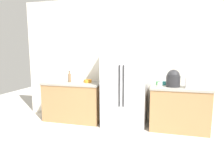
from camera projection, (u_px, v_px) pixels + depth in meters
The scene contains 13 objects.
ground_plane at pixel (104, 153), 3.23m from camera, with size 9.97×9.97×0.00m, color beige.
kitchen_back_panel at pixel (126, 60), 4.66m from camera, with size 4.98×0.10×2.77m, color silver.
counter_left at pixel (74, 101), 4.75m from camera, with size 1.33×0.65×0.89m.
counter_right at pixel (179, 108), 4.16m from camera, with size 1.15×0.65×0.89m.
refrigerator at pixel (125, 83), 4.34m from camera, with size 0.91×0.69×1.83m.
toaster at pixel (192, 83), 3.94m from camera, with size 0.23×0.14×0.20m, color silver.
rice_cooker at pixel (173, 79), 4.09m from camera, with size 0.28×0.28×0.34m.
bottle_a at pixel (70, 77), 4.72m from camera, with size 0.07×0.07×0.26m.
cup_a at pixel (164, 83), 4.31m from camera, with size 0.07×0.07×0.08m, color teal.
cup_b at pixel (160, 85), 4.08m from camera, with size 0.09×0.09×0.08m, color white.
cup_c at pixel (191, 83), 4.19m from camera, with size 0.08×0.08×0.11m, color black.
cup_d at pixel (158, 83), 4.32m from camera, with size 0.08×0.08×0.08m, color green.
bowl_a at pixel (88, 81), 4.66m from camera, with size 0.18×0.18×0.07m, color orange.
Camera 1 is at (0.90, -2.88, 1.59)m, focal length 32.98 mm.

